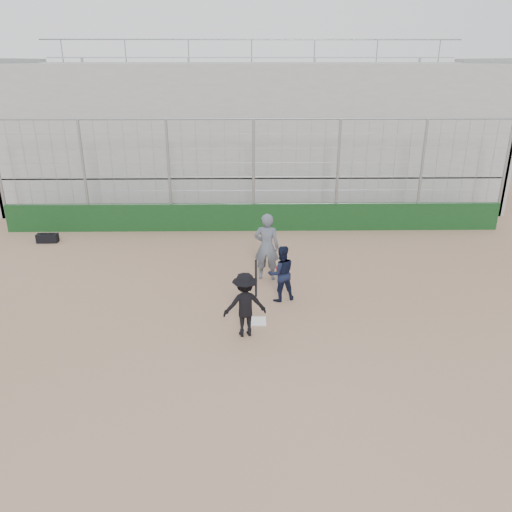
{
  "coord_description": "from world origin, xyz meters",
  "views": [
    {
      "loc": [
        -0.18,
        -10.58,
        5.84
      ],
      "look_at": [
        0.0,
        1.4,
        1.15
      ],
      "focal_mm": 35.0,
      "sensor_mm": 36.0,
      "label": 1
    }
  ],
  "objects_px": {
    "batter_at_plate": "(245,304)",
    "umpire": "(267,250)",
    "catcher_crouched": "(281,282)",
    "equipment_bag": "(47,238)"
  },
  "relations": [
    {
      "from": "catcher_crouched",
      "to": "equipment_bag",
      "type": "bearing_deg",
      "value": 149.38
    },
    {
      "from": "batter_at_plate",
      "to": "umpire",
      "type": "distance_m",
      "value": 3.19
    },
    {
      "from": "batter_at_plate",
      "to": "umpire",
      "type": "relative_size",
      "value": 0.97
    },
    {
      "from": "catcher_crouched",
      "to": "umpire",
      "type": "height_order",
      "value": "umpire"
    },
    {
      "from": "catcher_crouched",
      "to": "equipment_bag",
      "type": "xyz_separation_m",
      "value": [
        -7.78,
        4.6,
        -0.36
      ]
    },
    {
      "from": "batter_at_plate",
      "to": "equipment_bag",
      "type": "xyz_separation_m",
      "value": [
        -6.86,
        6.33,
        -0.61
      ]
    },
    {
      "from": "batter_at_plate",
      "to": "catcher_crouched",
      "type": "xyz_separation_m",
      "value": [
        0.92,
        1.73,
        -0.25
      ]
    },
    {
      "from": "batter_at_plate",
      "to": "equipment_bag",
      "type": "height_order",
      "value": "batter_at_plate"
    },
    {
      "from": "batter_at_plate",
      "to": "catcher_crouched",
      "type": "distance_m",
      "value": 1.98
    },
    {
      "from": "batter_at_plate",
      "to": "umpire",
      "type": "height_order",
      "value": "umpire"
    }
  ]
}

